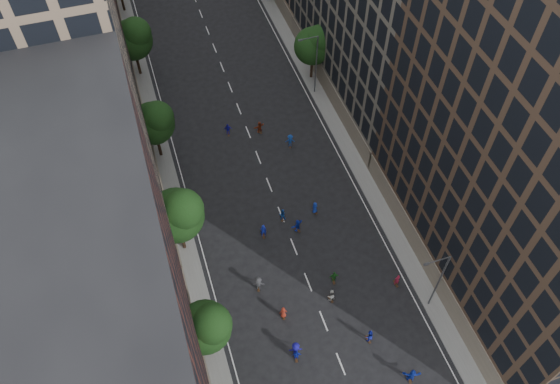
{
  "coord_description": "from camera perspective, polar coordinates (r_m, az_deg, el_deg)",
  "views": [
    {
      "loc": [
        -11.12,
        -7.0,
        49.76
      ],
      "look_at": [
        0.39,
        28.59,
        2.0
      ],
      "focal_mm": 35.0,
      "sensor_mm": 36.0,
      "label": 1
    }
  ],
  "objects": [
    {
      "name": "streetlamp_far",
      "position": [
        71.8,
        3.64,
        13.42
      ],
      "size": [
        2.64,
        0.22,
        9.06
      ],
      "color": "#595B60",
      "rests_on": "ground"
    },
    {
      "name": "skater_8",
      "position": [
        55.26,
        5.36,
        -10.72
      ],
      "size": [
        0.95,
        0.81,
        1.73
      ],
      "primitive_type": "imported",
      "rotation": [
        0.0,
        0.0,
        3.34
      ],
      "color": "silver",
      "rests_on": "ground"
    },
    {
      "name": "skater_5",
      "position": [
        53.13,
        13.59,
        -18.14
      ],
      "size": [
        1.81,
        1.09,
        1.86
      ],
      "primitive_type": "imported",
      "rotation": [
        0.0,
        0.0,
        2.8
      ],
      "color": "#142BA6",
      "rests_on": "ground"
    },
    {
      "name": "skater_2",
      "position": [
        53.89,
        9.29,
        -14.64
      ],
      "size": [
        0.92,
        0.77,
        1.7
      ],
      "primitive_type": "imported",
      "rotation": [
        0.0,
        0.0,
        3.3
      ],
      "color": "#1521B0",
      "rests_on": "ground"
    },
    {
      "name": "tree_left_1",
      "position": [
        48.88,
        -7.66,
        -13.74
      ],
      "size": [
        4.8,
        4.8,
        8.21
      ],
      "color": "black",
      "rests_on": "ground"
    },
    {
      "name": "bldg_left_a",
      "position": [
        39.93,
        -19.69,
        -14.29
      ],
      "size": [
        14.0,
        22.0,
        30.0
      ],
      "primitive_type": "cube",
      "color": "#51261F",
      "rests_on": "ground"
    },
    {
      "name": "skater_11",
      "position": [
        59.42,
        1.84,
        -3.53
      ],
      "size": [
        1.63,
        1.08,
        1.68
      ],
      "primitive_type": "imported",
      "rotation": [
        0.0,
        0.0,
        3.55
      ],
      "color": "#162EB5",
      "rests_on": "ground"
    },
    {
      "name": "streetlamp_near",
      "position": [
        53.02,
        16.17,
        -8.74
      ],
      "size": [
        2.64,
        0.22,
        9.06
      ],
      "color": "#595B60",
      "rests_on": "ground"
    },
    {
      "name": "tree_left_2",
      "position": [
        54.42,
        -10.58,
        -2.25
      ],
      "size": [
        5.6,
        5.6,
        9.45
      ],
      "color": "black",
      "rests_on": "ground"
    },
    {
      "name": "ground",
      "position": [
        69.35,
        -3.23,
        5.98
      ],
      "size": [
        240.0,
        240.0,
        0.0
      ],
      "primitive_type": "plane",
      "color": "black",
      "rests_on": "ground"
    },
    {
      "name": "skater_3",
      "position": [
        52.64,
        1.64,
        -16.1
      ],
      "size": [
        1.35,
        0.94,
        1.9
      ],
      "primitive_type": "imported",
      "rotation": [
        0.0,
        0.0,
        2.94
      ],
      "color": "#16118E",
      "rests_on": "ground"
    },
    {
      "name": "sidewalk_left",
      "position": [
        73.76,
        -13.95,
        7.77
      ],
      "size": [
        4.0,
        105.0,
        0.15
      ],
      "primitive_type": "cube",
      "color": "slate",
      "rests_on": "ground"
    },
    {
      "name": "tree_left_4",
      "position": [
        76.52,
        -15.1,
        15.29
      ],
      "size": [
        5.4,
        5.4,
        9.08
      ],
      "color": "black",
      "rests_on": "ground"
    },
    {
      "name": "skater_14",
      "position": [
        60.3,
        0.24,
        -2.38
      ],
      "size": [
        0.93,
        0.83,
        1.58
      ],
      "primitive_type": "imported",
      "rotation": [
        0.0,
        0.0,
        2.79
      ],
      "color": "#1649B3",
      "rests_on": "ground"
    },
    {
      "name": "skater_7",
      "position": [
        57.14,
        12.13,
        -8.99
      ],
      "size": [
        0.61,
        0.41,
        1.64
      ],
      "primitive_type": "imported",
      "rotation": [
        0.0,
        0.0,
        3.18
      ],
      "color": "maroon",
      "rests_on": "ground"
    },
    {
      "name": "skater_15",
      "position": [
        67.27,
        1.07,
        5.36
      ],
      "size": [
        1.32,
        0.98,
        1.82
      ],
      "primitive_type": "imported",
      "rotation": [
        0.0,
        0.0,
        2.86
      ],
      "color": "navy",
      "rests_on": "ground"
    },
    {
      "name": "skater_12",
      "position": [
        60.97,
        3.67,
        -1.66
      ],
      "size": [
        0.89,
        0.73,
        1.57
      ],
      "primitive_type": "imported",
      "rotation": [
        0.0,
        0.0,
        3.49
      ],
      "color": "#122D98",
      "rests_on": "ground"
    },
    {
      "name": "skater_9",
      "position": [
        55.6,
        -2.27,
        -9.55
      ],
      "size": [
        1.37,
        1.03,
        1.88
      ],
      "primitive_type": "imported",
      "rotation": [
        0.0,
        0.0,
        2.84
      ],
      "color": "#37383B",
      "rests_on": "ground"
    },
    {
      "name": "skater_13",
      "position": [
        58.9,
        -1.76,
        -4.07
      ],
      "size": [
        0.74,
        0.53,
        1.91
      ],
      "primitive_type": "imported",
      "rotation": [
        0.0,
        0.0,
        3.03
      ],
      "color": "#1727BD",
      "rests_on": "ground"
    },
    {
      "name": "skater_16",
      "position": [
        69.04,
        -5.45,
        6.51
      ],
      "size": [
        1.02,
        0.55,
        1.66
      ],
      "primitive_type": "imported",
      "rotation": [
        0.0,
        0.0,
        2.99
      ],
      "color": "#1C17BC",
      "rests_on": "ground"
    },
    {
      "name": "skater_17",
      "position": [
        69.06,
        -2.15,
        6.76
      ],
      "size": [
        1.59,
        0.87,
        1.64
      ],
      "primitive_type": "imported",
      "rotation": [
        0.0,
        0.0,
        3.41
      ],
      "color": "maroon",
      "rests_on": "ground"
    },
    {
      "name": "skater_10",
      "position": [
        56.32,
        5.68,
        -8.83
      ],
      "size": [
        1.02,
        0.55,
        1.66
      ],
      "primitive_type": "imported",
      "rotation": [
        0.0,
        0.0,
        2.98
      ],
      "color": "#1C5E1D",
      "rests_on": "ground"
    },
    {
      "name": "tree_right_a",
      "position": [
        73.91,
        3.64,
        15.16
      ],
      "size": [
        5.0,
        5.0,
        8.39
      ],
      "color": "black",
      "rests_on": "ground"
    },
    {
      "name": "bldg_right_a",
      "position": [
        48.99,
        26.64,
        4.92
      ],
      "size": [
        14.0,
        30.0,
        36.0
      ],
      "primitive_type": "cube",
      "color": "#433124",
      "rests_on": "ground"
    },
    {
      "name": "tree_left_3",
      "position": [
        64.24,
        -12.99,
        7.18
      ],
      "size": [
        5.0,
        5.0,
        8.58
      ],
      "color": "black",
      "rests_on": "ground"
    },
    {
      "name": "skater_4",
      "position": [
        52.64,
        1.74,
        -16.69
      ],
      "size": [
        0.95,
        0.57,
        1.51
      ],
      "primitive_type": "imported",
      "rotation": [
        0.0,
        0.0,
        2.9
      ],
      "color": "#1626B5",
      "rests_on": "ground"
    },
    {
      "name": "sidewalk_right",
      "position": [
        77.29,
        3.96,
        11.79
      ],
      "size": [
        4.0,
        105.0,
        0.15
      ],
      "primitive_type": "cube",
      "color": "slate",
      "rests_on": "ground"
    },
    {
      "name": "skater_6",
      "position": [
        54.31,
        0.35,
        -12.48
      ],
      "size": [
        0.81,
        0.57,
        1.56
      ],
      "primitive_type": "imported",
      "rotation": [
        0.0,
        0.0,
        3.04
      ],
      "color": "maroon",
      "rests_on": "ground"
    },
    {
      "name": "bldg_left_b",
      "position": [
        53.85,
        -22.65,
        10.0
      ],
      "size": [
        14.0,
        26.0,
        34.0
      ],
      "primitive_type": "cube",
      "color": "#836C56",
      "rests_on": "ground"
    }
  ]
}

